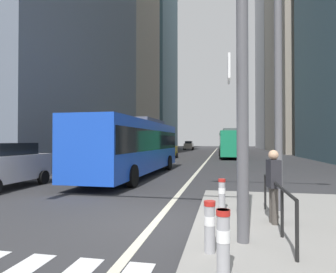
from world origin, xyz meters
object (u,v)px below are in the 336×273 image
Objects in this scene: traffic_signal_gantry at (123,37)px; bollard_right at (210,224)px; pedestrian_far at (274,183)px; car_oncoming_mid at (189,145)px; city_bus_blue_oncoming at (135,144)px; bollard_back at (222,193)px; sedan_white_oncoming at (3,165)px; car_receding_far at (227,147)px; car_receding_near at (232,147)px; street_lamp_post at (278,22)px; bollard_left at (223,240)px; car_oncoming_far at (166,150)px; city_bus_red_receding at (230,142)px.

bollard_right is (1.78, -0.61, -3.52)m from traffic_signal_gantry.
car_oncoming_mid is at bearing 98.79° from pedestrian_far.
pedestrian_far is (6.17, -9.00, -0.76)m from city_bus_blue_oncoming.
traffic_signal_gantry reaches higher than bollard_back.
sedan_white_oncoming is (-4.18, -5.23, -0.85)m from city_bus_blue_oncoming.
car_receding_far is 41.65m from bollard_right.
car_receding_near reaches higher than bollard_right.
city_bus_blue_oncoming is 1.51× the size of street_lamp_post.
traffic_signal_gantry is 8.19× the size of bollard_back.
city_bus_blue_oncoming is 9.48m from bollard_back.
car_receding_far is 38.62m from bollard_back.
car_receding_far is 42.54m from bollard_left.
city_bus_blue_oncoming is 10.94m from pedestrian_far.
traffic_signal_gantry reaches higher than car_oncoming_mid.
bollard_left is at bearing -77.09° from car_oncoming_far.
street_lamp_post is (0.67, -27.07, 3.45)m from city_bus_red_receding.
car_receding_far reaches higher than bollard_back.
bollard_right is at bearing -117.21° from street_lamp_post.
car_receding_far is (8.10, -16.69, 0.00)m from car_oncoming_mid.
street_lamp_post is (0.95, -38.34, 4.29)m from car_receding_far.
bollard_left is at bearing -109.35° from street_lamp_post.
street_lamp_post is 9.40× the size of bollard_back.
car_receding_far is at bearing -99.95° from car_receding_near.
bollard_right is 1.02× the size of bollard_back.
city_bus_red_receding is 29.20m from car_oncoming_mid.
sedan_white_oncoming is 52.60m from car_oncoming_mid.
city_bus_blue_oncoming is 2.75× the size of car_receding_far.
car_receding_far is 2.61× the size of pedestrian_far.
pedestrian_far is at bearing 55.80° from bollard_right.
bollard_right is at bearing -91.03° from car_receding_far.
sedan_white_oncoming is at bearing -104.56° from car_receding_near.
city_bus_blue_oncoming is at bearing 106.29° from traffic_signal_gantry.
city_bus_blue_oncoming is at bearing 51.37° from sedan_white_oncoming.
car_oncoming_far is (-6.87, -14.85, -0.00)m from car_receding_far.
car_receding_near is (8.97, -11.75, 0.00)m from car_oncoming_mid.
city_bus_red_receding is (10.02, 24.62, 0.85)m from sedan_white_oncoming.
city_bus_red_receding is at bearing 88.05° from bollard_right.
car_oncoming_mid is at bearing 106.70° from city_bus_red_receding.
street_lamp_post reaches higher than traffic_signal_gantry.
bollard_right is at bearing -32.66° from sedan_white_oncoming.
bollard_back is 1.63m from pedestrian_far.
city_bus_blue_oncoming is at bearing 112.98° from bollard_left.
car_receding_far is 0.55× the size of street_lamp_post.
bollard_left is (-1.47, -4.20, -4.61)m from street_lamp_post.
bollard_back is (-1.43, -43.55, -0.37)m from car_receding_near.
street_lamp_post is 6.41m from bollard_left.
car_receding_far is at bearing 65.19° from car_oncoming_far.
sedan_white_oncoming is at bearing -91.78° from car_oncoming_mid.
pedestrian_far is at bearing 23.90° from traffic_signal_gantry.
street_lamp_post reaches higher than car_oncoming_far.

